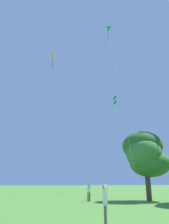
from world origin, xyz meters
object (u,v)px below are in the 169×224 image
kite_orange_box (53,59)px  person_in_red_shirt (105,201)px  kite_teal_box (115,101)px  tree_right_cluster (145,154)px  person_near_tree (89,191)px  kite_green_small (108,28)px

kite_orange_box → person_in_red_shirt: size_ratio=12.00×
kite_teal_box → tree_right_cluster: bearing=-109.2°
person_near_tree → kite_orange_box: bearing=118.1°
kite_green_small → person_near_tree: kite_green_small is taller
person_in_red_shirt → tree_right_cluster: bearing=50.2°
tree_right_cluster → kite_teal_box: bearing=70.8°
kite_green_small → tree_right_cluster: size_ratio=3.07×
kite_green_small → kite_teal_box: bearing=62.6°
kite_teal_box → person_near_tree: 31.56m
kite_orange_box → kite_green_small: kite_green_small is taller
person_in_red_shirt → kite_green_small: bearing=63.2°
kite_green_small → person_in_red_shirt: kite_green_small is taller
kite_green_small → kite_orange_box: bearing=138.2°
kite_teal_box → tree_right_cluster: 28.14m
kite_orange_box → person_near_tree: (3.21, -6.00, -17.69)m
kite_green_small → person_in_red_shirt: size_ratio=13.36×
kite_orange_box → kite_teal_box: kite_teal_box is taller
person_near_tree → kite_green_small: bearing=8.8°
person_near_tree → person_in_red_shirt: bearing=-106.1°
kite_orange_box → person_in_red_shirt: (-0.47, -18.77, -17.71)m
kite_teal_box → tree_right_cluster: size_ratio=2.93×
kite_orange_box → person_near_tree: size_ratio=11.82×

